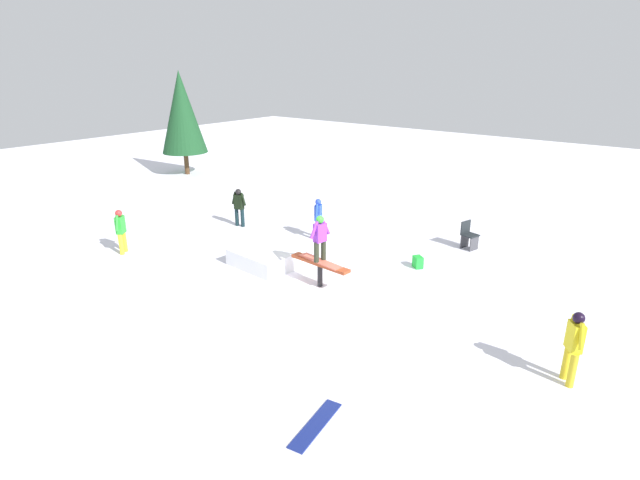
{
  "coord_description": "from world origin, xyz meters",
  "views": [
    {
      "loc": [
        7.43,
        -9.41,
        5.64
      ],
      "look_at": [
        0.0,
        0.0,
        1.29
      ],
      "focal_mm": 28.0,
      "sensor_mm": 36.0,
      "label": 1
    }
  ],
  "objects": [
    {
      "name": "pine_tree_near",
      "position": [
        -13.95,
        6.47,
        3.15
      ],
      "size": [
        2.28,
        2.28,
        5.17
      ],
      "color": "#4C331E",
      "rests_on": "ground"
    },
    {
      "name": "snow_kicker_ramp",
      "position": [
        -2.12,
        0.14,
        0.24
      ],
      "size": [
        1.9,
        1.62,
        0.48
      ],
      "primitive_type": "cube",
      "rotation": [
        0.0,
        0.0,
        -0.07
      ],
      "color": "white",
      "rests_on": "ground"
    },
    {
      "name": "folding_chair",
      "position": [
        1.94,
        5.1,
        0.41
      ],
      "size": [
        0.54,
        0.54,
        0.88
      ],
      "rotation": [
        0.0,
        0.0,
        1.31
      ],
      "color": "#3F3F44",
      "rests_on": "ground"
    },
    {
      "name": "bystander_black",
      "position": [
        -5.39,
        2.18,
        0.77
      ],
      "size": [
        0.61,
        0.25,
        1.37
      ],
      "rotation": [
        0.0,
        0.0,
        3.33
      ],
      "color": "#12262B",
      "rests_on": "ground"
    },
    {
      "name": "bystander_yellow",
      "position": [
        6.18,
        -0.44,
        0.81
      ],
      "size": [
        0.43,
        0.53,
        1.45
      ],
      "rotation": [
        0.0,
        0.0,
        5.35
      ],
      "color": "gold",
      "rests_on": "ground"
    },
    {
      "name": "rail_feature",
      "position": [
        0.0,
        0.0,
        0.58
      ],
      "size": [
        1.85,
        0.4,
        0.69
      ],
      "rotation": [
        0.0,
        0.0,
        -0.07
      ],
      "color": "black",
      "rests_on": "ground"
    },
    {
      "name": "loose_snowboard_navy",
      "position": [
        3.26,
        -4.25,
        0.01
      ],
      "size": [
        0.48,
        1.35,
        0.02
      ],
      "primitive_type": "cube",
      "rotation": [
        0.0,
        0.0,
        1.73
      ],
      "color": "navy",
      "rests_on": "ground"
    },
    {
      "name": "bystander_green",
      "position": [
        -6.26,
        -1.88,
        0.78
      ],
      "size": [
        0.43,
        0.55,
        1.38
      ],
      "rotation": [
        0.0,
        0.0,
        5.34
      ],
      "color": "yellow",
      "rests_on": "ground"
    },
    {
      "name": "main_rider_on_rail",
      "position": [
        0.0,
        0.0,
        1.29
      ],
      "size": [
        1.42,
        0.69,
        1.25
      ],
      "rotation": [
        0.0,
        0.0,
        -0.15
      ],
      "color": "#E76850",
      "rests_on": "rail_feature"
    },
    {
      "name": "ground_plane",
      "position": [
        0.0,
        0.0,
        0.0
      ],
      "size": [
        60.0,
        60.0,
        0.0
      ],
      "primitive_type": "plane",
      "color": "white"
    },
    {
      "name": "bystander_blue",
      "position": [
        -2.34,
        2.87,
        0.77
      ],
      "size": [
        0.29,
        0.54,
        1.37
      ],
      "rotation": [
        0.0,
        0.0,
        5.11
      ],
      "color": "#272323",
      "rests_on": "ground"
    },
    {
      "name": "backpack_on_snow",
      "position": [
        1.44,
        2.72,
        0.17
      ],
      "size": [
        0.37,
        0.36,
        0.34
      ],
      "primitive_type": "cube",
      "rotation": [
        0.0,
        0.0,
        5.65
      ],
      "color": "green",
      "rests_on": "ground"
    }
  ]
}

